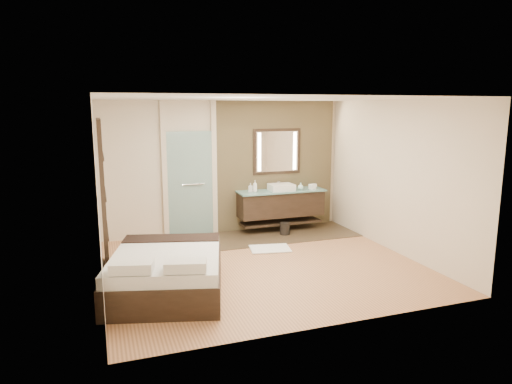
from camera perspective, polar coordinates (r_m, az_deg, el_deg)
name	(u,v)px	position (r m, az deg, el deg)	size (l,w,h in m)	color
floor	(263,265)	(7.62, 0.87, -9.14)	(5.00, 5.00, 0.00)	#935D3D
tile_strip	(264,236)	(9.24, 0.95, -5.53)	(3.80, 1.30, 0.01)	#3A2C1F
stone_wall	(276,165)	(9.70, 2.51, 3.35)	(2.60, 0.08, 2.70)	tan
vanity	(281,203)	(9.57, 3.12, -1.44)	(1.85, 0.55, 0.88)	black
mirror_unit	(277,151)	(9.62, 2.64, 5.09)	(1.06, 0.04, 0.96)	black
frosted_door	(190,179)	(9.21, -8.25, 1.56)	(1.10, 0.12, 2.70)	#BAEBE8
shoji_partition	(103,196)	(7.45, -18.57, -0.49)	(0.06, 1.20, 2.40)	black
bed	(167,272)	(6.58, -11.06, -9.81)	(1.92, 2.19, 0.72)	black
bath_mat	(270,249)	(8.41, 1.76, -7.08)	(0.72, 0.50, 0.02)	white
waste_bin	(285,229)	(9.33, 3.62, -4.62)	(0.20, 0.20, 0.25)	black
tissue_box	(312,187)	(9.69, 7.06, 0.67)	(0.12, 0.12, 0.10)	white
soap_bottle_a	(255,186)	(9.29, -0.13, 0.74)	(0.09, 0.09, 0.23)	white
soap_bottle_b	(250,187)	(9.29, -0.69, 0.57)	(0.08, 0.08, 0.18)	#B2B2B2
soap_bottle_c	(301,186)	(9.59, 5.60, 0.73)	(0.11, 0.11, 0.15)	#BCEDE6
cup	(314,186)	(9.82, 7.30, 0.76)	(0.11, 0.11, 0.09)	white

